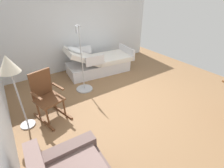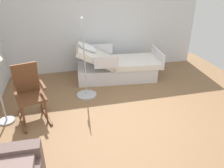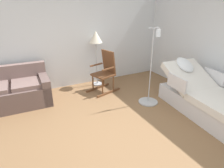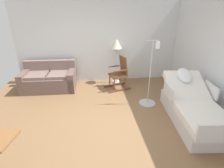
% 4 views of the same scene
% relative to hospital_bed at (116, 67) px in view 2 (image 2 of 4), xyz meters
% --- Properties ---
extents(ground_plane, '(6.45, 6.45, 0.00)m').
position_rel_hospital_bed_xyz_m(ground_plane, '(-1.86, 0.16, -0.30)').
color(ground_plane, olive).
extents(side_wall, '(0.10, 5.29, 2.70)m').
position_rel_hospital_bed_xyz_m(side_wall, '(0.77, 0.16, 1.05)').
color(side_wall, silver).
rests_on(side_wall, ground).
extents(hospital_bed, '(1.17, 2.16, 1.02)m').
position_rel_hospital_bed_xyz_m(hospital_bed, '(0.00, 0.00, 0.00)').
color(hospital_bed, silver).
rests_on(hospital_bed, ground).
extents(rocking_chair, '(0.86, 0.66, 1.05)m').
position_rel_hospital_bed_xyz_m(rocking_chair, '(-1.33, 1.96, 0.20)').
color(rocking_chair, brown).
rests_on(rocking_chair, ground).
extents(iv_pole, '(0.44, 0.44, 1.69)m').
position_rel_hospital_bed_xyz_m(iv_pole, '(-0.74, 0.88, -0.05)').
color(iv_pole, '#B2B5BA').
rests_on(iv_pole, ground).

